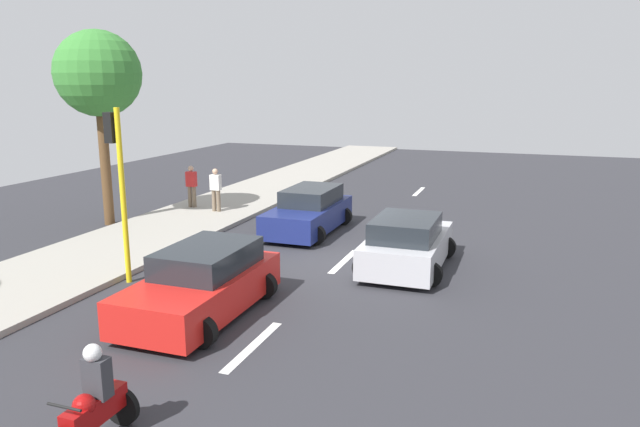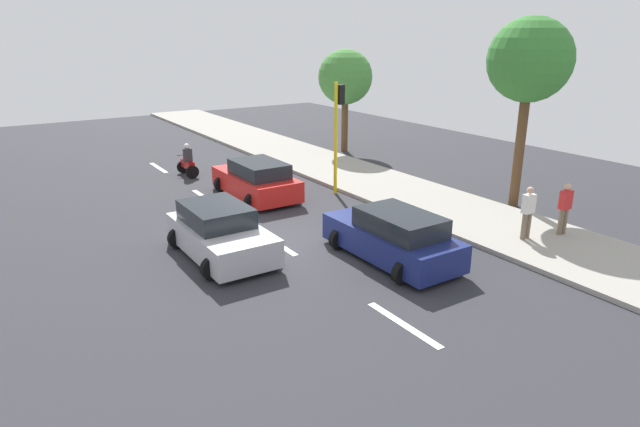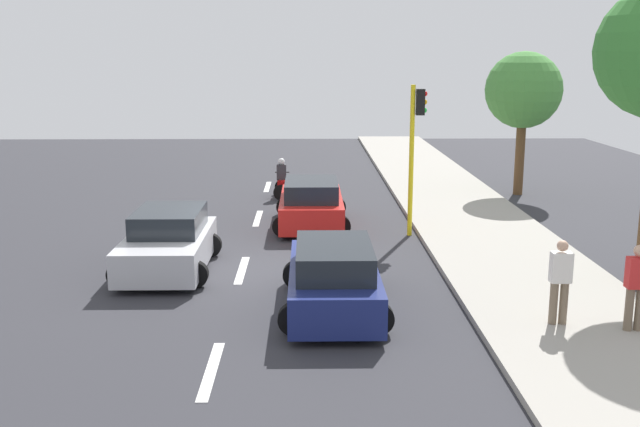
{
  "view_description": "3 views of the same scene",
  "coord_description": "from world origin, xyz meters",
  "px_view_note": "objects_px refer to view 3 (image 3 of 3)",
  "views": [
    {
      "loc": [
        -4.87,
        15.68,
        5.08
      ],
      "look_at": [
        0.64,
        0.28,
        1.45
      ],
      "focal_mm": 33.01,
      "sensor_mm": 36.0,
      "label": 1
    },
    {
      "loc": [
        -7.6,
        -14.15,
        6.35
      ],
      "look_at": [
        0.64,
        -1.53,
        1.31
      ],
      "focal_mm": 30.58,
      "sensor_mm": 36.0,
      "label": 2
    },
    {
      "loc": [
        1.68,
        -17.67,
        5.3
      ],
      "look_at": [
        1.96,
        -1.1,
        1.7
      ],
      "focal_mm": 40.71,
      "sensor_mm": 36.0,
      "label": 3
    }
  ],
  "objects_px": {
    "car_red": "(311,204)",
    "pedestrian_near_signal": "(560,279)",
    "motorcycle": "(282,181)",
    "pedestrian_by_tree": "(636,285)",
    "street_tree_north": "(524,91)",
    "car_dark_blue": "(334,278)",
    "traffic_light_corner": "(415,139)",
    "car_silver": "(168,243)"
  },
  "relations": [
    {
      "from": "traffic_light_corner",
      "to": "street_tree_north",
      "type": "bearing_deg",
      "value": 52.39
    },
    {
      "from": "car_red",
      "to": "pedestrian_near_signal",
      "type": "xyz_separation_m",
      "value": [
        4.81,
        -9.1,
        0.35
      ]
    },
    {
      "from": "car_dark_blue",
      "to": "pedestrian_by_tree",
      "type": "relative_size",
      "value": 2.63
    },
    {
      "from": "street_tree_north",
      "to": "car_red",
      "type": "bearing_deg",
      "value": -146.72
    },
    {
      "from": "car_dark_blue",
      "to": "traffic_light_corner",
      "type": "relative_size",
      "value": 0.99
    },
    {
      "from": "pedestrian_near_signal",
      "to": "street_tree_north",
      "type": "bearing_deg",
      "value": 76.99
    },
    {
      "from": "traffic_light_corner",
      "to": "car_red",
      "type": "bearing_deg",
      "value": 157.82
    },
    {
      "from": "pedestrian_near_signal",
      "to": "pedestrian_by_tree",
      "type": "xyz_separation_m",
      "value": [
        1.33,
        -0.38,
        0.0
      ]
    },
    {
      "from": "pedestrian_near_signal",
      "to": "motorcycle",
      "type": "bearing_deg",
      "value": 113.0
    },
    {
      "from": "pedestrian_near_signal",
      "to": "car_dark_blue",
      "type": "bearing_deg",
      "value": 163.97
    },
    {
      "from": "car_silver",
      "to": "car_red",
      "type": "bearing_deg",
      "value": 53.01
    },
    {
      "from": "car_red",
      "to": "car_dark_blue",
      "type": "distance_m",
      "value": 7.86
    },
    {
      "from": "car_dark_blue",
      "to": "traffic_light_corner",
      "type": "xyz_separation_m",
      "value": [
        2.63,
        6.6,
        2.22
      ]
    },
    {
      "from": "car_silver",
      "to": "motorcycle",
      "type": "distance_m",
      "value": 9.96
    },
    {
      "from": "motorcycle",
      "to": "pedestrian_by_tree",
      "type": "height_order",
      "value": "pedestrian_by_tree"
    },
    {
      "from": "car_red",
      "to": "car_silver",
      "type": "distance_m",
      "value": 6.02
    },
    {
      "from": "car_red",
      "to": "motorcycle",
      "type": "height_order",
      "value": "motorcycle"
    },
    {
      "from": "motorcycle",
      "to": "pedestrian_by_tree",
      "type": "bearing_deg",
      "value": -63.16
    },
    {
      "from": "pedestrian_by_tree",
      "to": "car_silver",
      "type": "bearing_deg",
      "value": 154.41
    },
    {
      "from": "motorcycle",
      "to": "car_dark_blue",
      "type": "bearing_deg",
      "value": -83.07
    },
    {
      "from": "pedestrian_near_signal",
      "to": "street_tree_north",
      "type": "relative_size",
      "value": 0.31
    },
    {
      "from": "car_dark_blue",
      "to": "car_silver",
      "type": "bearing_deg",
      "value": 143.2
    },
    {
      "from": "car_silver",
      "to": "pedestrian_near_signal",
      "type": "distance_m",
      "value": 9.46
    },
    {
      "from": "car_dark_blue",
      "to": "pedestrian_by_tree",
      "type": "height_order",
      "value": "pedestrian_by_tree"
    },
    {
      "from": "car_red",
      "to": "car_dark_blue",
      "type": "height_order",
      "value": "same"
    },
    {
      "from": "motorcycle",
      "to": "pedestrian_near_signal",
      "type": "xyz_separation_m",
      "value": [
        5.91,
        -13.92,
        0.42
      ]
    },
    {
      "from": "car_dark_blue",
      "to": "motorcycle",
      "type": "height_order",
      "value": "motorcycle"
    },
    {
      "from": "car_dark_blue",
      "to": "pedestrian_by_tree",
      "type": "bearing_deg",
      "value": -16.03
    },
    {
      "from": "car_silver",
      "to": "street_tree_north",
      "type": "distance_m",
      "value": 15.89
    },
    {
      "from": "street_tree_north",
      "to": "car_dark_blue",
      "type": "bearing_deg",
      "value": -120.31
    },
    {
      "from": "car_silver",
      "to": "street_tree_north",
      "type": "xyz_separation_m",
      "value": [
        11.77,
        10.16,
        3.3
      ]
    },
    {
      "from": "car_red",
      "to": "car_silver",
      "type": "height_order",
      "value": "same"
    },
    {
      "from": "car_red",
      "to": "street_tree_north",
      "type": "bearing_deg",
      "value": 33.28
    },
    {
      "from": "motorcycle",
      "to": "traffic_light_corner",
      "type": "xyz_separation_m",
      "value": [
        4.17,
        -6.07,
        2.29
      ]
    },
    {
      "from": "car_red",
      "to": "pedestrian_by_tree",
      "type": "distance_m",
      "value": 11.3
    },
    {
      "from": "car_red",
      "to": "pedestrian_by_tree",
      "type": "height_order",
      "value": "pedestrian_by_tree"
    },
    {
      "from": "pedestrian_by_tree",
      "to": "traffic_light_corner",
      "type": "bearing_deg",
      "value": 110.43
    },
    {
      "from": "pedestrian_near_signal",
      "to": "traffic_light_corner",
      "type": "height_order",
      "value": "traffic_light_corner"
    },
    {
      "from": "car_red",
      "to": "street_tree_north",
      "type": "distance_m",
      "value": 10.28
    },
    {
      "from": "traffic_light_corner",
      "to": "pedestrian_by_tree",
      "type": "bearing_deg",
      "value": -69.57
    },
    {
      "from": "motorcycle",
      "to": "pedestrian_near_signal",
      "type": "height_order",
      "value": "pedestrian_near_signal"
    },
    {
      "from": "traffic_light_corner",
      "to": "street_tree_north",
      "type": "xyz_separation_m",
      "value": [
        5.08,
        6.59,
        1.08
      ]
    }
  ]
}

